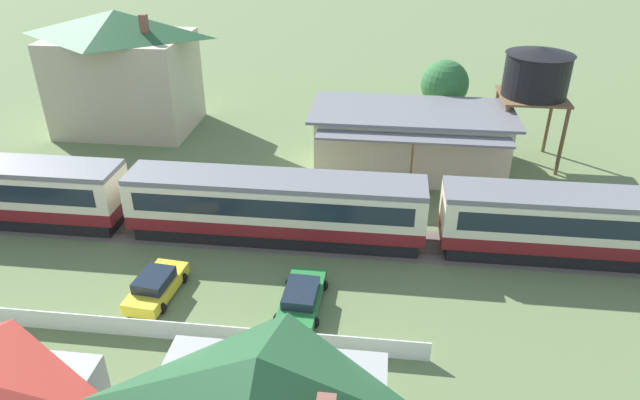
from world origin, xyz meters
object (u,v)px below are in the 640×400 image
passenger_train (280,205)px  water_tower (537,74)px  yard_tree_0 (445,84)px  station_house_dark_green_roof (123,70)px  parked_car_yellow (156,286)px  station_building (410,140)px  parked_car_green (301,298)px

passenger_train → water_tower: 21.57m
passenger_train → yard_tree_0: (10.39, 16.01, 2.75)m
station_house_dark_green_roof → parked_car_yellow: size_ratio=2.79×
station_building → water_tower: bearing=16.4°
passenger_train → parked_car_yellow: (-5.38, -6.31, -1.60)m
water_tower → parked_car_green: bearing=-126.5°
station_building → yard_tree_0: yard_tree_0 is taller
station_building → station_house_dark_green_roof: 24.92m
passenger_train → station_house_dark_green_roof: size_ratio=4.58×
water_tower → parked_car_yellow: water_tower is taller
parked_car_yellow → yard_tree_0: yard_tree_0 is taller
parked_car_green → station_building: bearing=-16.3°
station_house_dark_green_roof → parked_car_yellow: (10.91, -22.67, -4.52)m
station_house_dark_green_roof → station_building: bearing=-13.7°
station_building → station_house_dark_green_roof: (-24.06, 5.87, 2.77)m
water_tower → yard_tree_0: 7.06m
station_house_dark_green_roof → parked_car_green: size_ratio=2.48×
parked_car_yellow → yard_tree_0: bearing=-29.8°
parked_car_green → yard_tree_0: yard_tree_0 is taller
parked_car_green → yard_tree_0: bearing=-18.1°
parked_car_green → passenger_train: bearing=21.2°
station_building → station_house_dark_green_roof: station_house_dark_green_roof is taller
passenger_train → water_tower: bearing=38.4°
station_house_dark_green_roof → parked_car_green: (18.48, -22.68, -4.57)m
station_house_dark_green_roof → parked_car_yellow: 25.57m
station_building → parked_car_green: (-5.58, -16.81, -1.81)m
station_building → water_tower: 10.16m
station_building → water_tower: (8.74, 2.57, 4.51)m
station_house_dark_green_roof → parked_car_yellow: station_house_dark_green_roof is taller
station_house_dark_green_roof → water_tower: size_ratio=1.35×
water_tower → yard_tree_0: water_tower is taller
station_house_dark_green_roof → passenger_train: bearing=-45.1°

